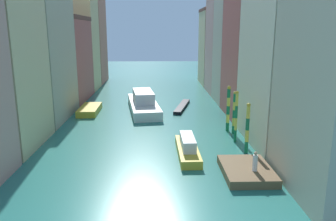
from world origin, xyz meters
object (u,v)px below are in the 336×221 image
object	(u,v)px
waterfront_dock	(246,171)
mooring_pole_2	(234,112)
person_on_dock	(255,162)
motorboat_0	(188,148)
mooring_pole_0	(247,128)
vaporetto_white	(143,103)
mooring_pole_1	(236,116)
mooring_pole_3	(228,108)
gondola_black	(182,106)
motorboat_1	(90,110)

from	to	relation	value
waterfront_dock	mooring_pole_2	size ratio (longest dim) A/B	1.12
person_on_dock	motorboat_0	world-z (taller)	person_on_dock
mooring_pole_0	vaporetto_white	world-z (taller)	mooring_pole_0
mooring_pole_1	mooring_pole_3	distance (m)	3.72
mooring_pole_2	mooring_pole_3	size ratio (longest dim) A/B	0.92
mooring_pole_1	motorboat_0	bearing A→B (deg)	-146.43
mooring_pole_0	vaporetto_white	distance (m)	19.32
person_on_dock	vaporetto_white	size ratio (longest dim) A/B	0.11
person_on_dock	mooring_pole_0	bearing A→B (deg)	81.74
mooring_pole_0	mooring_pole_2	bearing A→B (deg)	88.87
gondola_black	mooring_pole_0	bearing A→B (deg)	-76.16
waterfront_dock	motorboat_1	size ratio (longest dim) A/B	0.85
person_on_dock	gondola_black	xyz separation A→B (m)	(-3.64, 23.14, -1.09)
mooring_pole_3	motorboat_1	world-z (taller)	mooring_pole_3
mooring_pole_1	mooring_pole_3	bearing A→B (deg)	89.86
vaporetto_white	motorboat_1	distance (m)	7.16
waterfront_dock	motorboat_0	world-z (taller)	motorboat_0
vaporetto_white	motorboat_1	world-z (taller)	vaporetto_white
mooring_pole_0	mooring_pole_2	distance (m)	5.75
mooring_pole_2	motorboat_0	size ratio (longest dim) A/B	0.66
mooring_pole_1	gondola_black	bearing A→B (deg)	105.50
mooring_pole_2	vaporetto_white	size ratio (longest dim) A/B	0.35
motorboat_1	vaporetto_white	bearing A→B (deg)	9.57
mooring_pole_3	motorboat_1	xyz separation A→B (m)	(-16.51, 8.66, -2.11)
waterfront_dock	motorboat_0	distance (m)	5.95
mooring_pole_2	motorboat_0	xyz separation A→B (m)	(-5.33, -5.96, -1.69)
mooring_pole_3	motorboat_0	xyz separation A→B (m)	(-4.94, -6.99, -1.90)
motorboat_0	mooring_pole_0	bearing A→B (deg)	2.32
mooring_pole_2	gondola_black	world-z (taller)	mooring_pole_2
mooring_pole_1	gondola_black	distance (m)	15.55
person_on_dock	gondola_black	distance (m)	23.45
person_on_dock	motorboat_1	distance (m)	26.21
waterfront_dock	person_on_dock	xyz separation A→B (m)	(0.38, -0.74, 0.99)
gondola_black	motorboat_0	world-z (taller)	motorboat_0
mooring_pole_1	mooring_pole_0	bearing A→B (deg)	-84.53
mooring_pole_0	mooring_pole_1	size ratio (longest dim) A/B	0.90
person_on_dock	mooring_pole_2	bearing A→B (deg)	85.44
vaporetto_white	person_on_dock	bearing A→B (deg)	-67.67
waterfront_dock	mooring_pole_3	distance (m)	11.56
gondola_black	motorboat_0	distance (m)	18.10
mooring_pole_3	motorboat_0	size ratio (longest dim) A/B	0.72
mooring_pole_0	motorboat_1	bearing A→B (deg)	137.41
mooring_pole_2	vaporetto_white	bearing A→B (deg)	132.23
mooring_pole_1	motorboat_1	xyz separation A→B (m)	(-16.51, 12.38, -2.16)
gondola_black	mooring_pole_3	bearing A→B (deg)	-69.63
motorboat_1	gondola_black	bearing A→B (deg)	11.09
mooring_pole_3	vaporetto_white	xyz separation A→B (m)	(-9.48, 9.85, -1.54)
mooring_pole_0	person_on_dock	bearing A→B (deg)	-98.26
motorboat_0	motorboat_1	world-z (taller)	motorboat_0
mooring_pole_1	motorboat_1	bearing A→B (deg)	143.13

